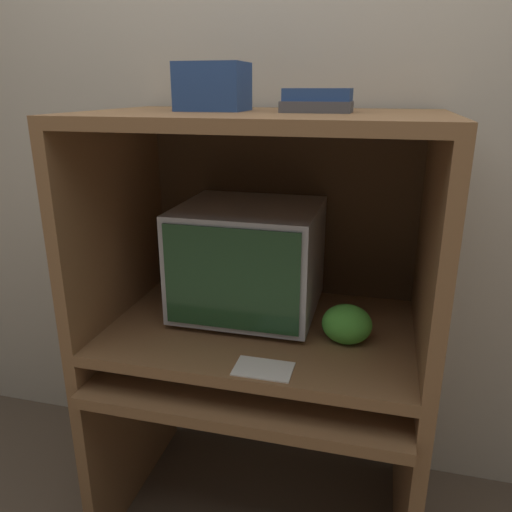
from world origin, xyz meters
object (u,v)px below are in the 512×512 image
at_px(keyboard, 238,373).
at_px(mouse, 336,387).
at_px(snack_bag, 347,324).
at_px(storage_box, 213,87).
at_px(crt_monitor, 249,259).
at_px(book_stack, 318,100).

relative_size(keyboard, mouse, 6.18).
bearing_deg(snack_bag, mouse, -99.73).
bearing_deg(storage_box, mouse, -22.95).
xyz_separation_m(crt_monitor, mouse, (0.32, -0.23, -0.29)).
height_order(snack_bag, book_stack, book_stack).
distance_m(mouse, snack_bag, 0.19).
xyz_separation_m(mouse, book_stack, (-0.11, 0.16, 0.80)).
bearing_deg(keyboard, storage_box, 124.11).
bearing_deg(crt_monitor, mouse, -35.35).
xyz_separation_m(keyboard, book_stack, (0.19, 0.16, 0.80)).
bearing_deg(keyboard, snack_bag, 15.18).
bearing_deg(snack_bag, crt_monitor, 157.70).
height_order(keyboard, storage_box, storage_box).
xyz_separation_m(crt_monitor, snack_bag, (0.34, -0.14, -0.13)).
bearing_deg(crt_monitor, snack_bag, -22.30).
distance_m(crt_monitor, mouse, 0.49).
distance_m(keyboard, snack_bag, 0.37).
distance_m(snack_bag, book_stack, 0.65).
xyz_separation_m(keyboard, storage_box, (-0.12, 0.17, 0.84)).
height_order(keyboard, mouse, mouse).
relative_size(book_stack, storage_box, 0.99).
distance_m(crt_monitor, book_stack, 0.55).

